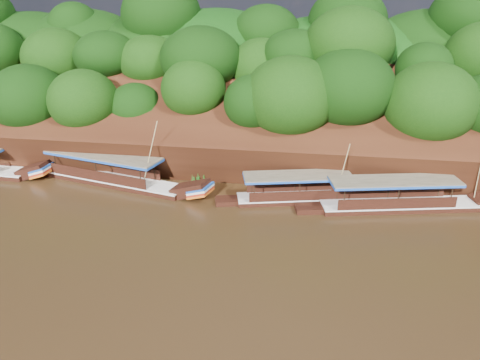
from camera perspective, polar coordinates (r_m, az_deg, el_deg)
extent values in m
plane|color=black|center=(31.08, 3.40, -7.92)|extent=(160.00, 160.00, 0.00)
cube|color=black|center=(44.48, 5.63, 6.46)|extent=(120.00, 16.12, 13.64)
cube|color=black|center=(55.05, 6.19, 5.80)|extent=(120.00, 24.00, 12.00)
ellipsoid|color=#163C0A|center=(58.87, -25.23, 13.92)|extent=(20.00, 10.00, 8.00)
ellipsoid|color=#163C0A|center=(44.26, -2.28, 6.47)|extent=(18.00, 8.00, 6.40)
ellipsoid|color=#163C0A|center=(50.18, 6.43, 14.92)|extent=(24.00, 11.00, 8.40)
cube|color=black|center=(37.97, 19.04, -3.26)|extent=(12.52, 4.74, 0.87)
cube|color=silver|center=(37.80, 19.12, -2.70)|extent=(12.53, 4.80, 0.10)
cube|color=brown|center=(36.78, 18.38, -0.05)|extent=(9.97, 4.47, 0.12)
cube|color=#1948A5|center=(36.82, 18.36, -0.22)|extent=(9.97, 4.47, 0.17)
cylinder|color=tan|center=(38.85, 27.10, 0.63)|extent=(0.61, 1.46, 4.67)
cube|color=black|center=(37.56, 7.93, -2.46)|extent=(10.92, 4.46, 0.81)
cube|color=silver|center=(37.40, 7.96, -1.93)|extent=(10.93, 4.52, 0.09)
cube|color=black|center=(39.03, 16.69, -1.24)|extent=(2.83, 2.04, 1.51)
cube|color=#1948A5|center=(39.17, 17.65, -0.84)|extent=(1.65, 1.81, 0.55)
cube|color=#AF2813|center=(39.29, 17.60, -1.25)|extent=(1.65, 1.81, 0.55)
cube|color=brown|center=(36.57, 7.08, 0.57)|extent=(8.72, 4.19, 0.11)
cube|color=#1948A5|center=(36.61, 7.08, 0.41)|extent=(8.72, 4.19, 0.16)
cylinder|color=tan|center=(36.71, 12.43, 1.17)|extent=(0.72, 0.74, 4.50)
cube|color=black|center=(41.86, -15.14, -0.37)|extent=(13.70, 5.49, 0.92)
cube|color=silver|center=(41.69, -15.20, 0.19)|extent=(13.71, 5.56, 0.10)
cube|color=black|center=(37.57, -5.99, -1.15)|extent=(3.50, 2.42, 1.82)
cube|color=#1948A5|center=(37.07, -4.86, -0.92)|extent=(2.04, 2.11, 0.68)
cube|color=#AF2813|center=(37.21, -4.84, -1.41)|extent=(2.04, 2.11, 0.68)
cube|color=brown|center=(41.50, -16.41, 2.96)|extent=(10.93, 5.10, 0.12)
cube|color=#1948A5|center=(41.54, -16.39, 2.80)|extent=(10.93, 5.10, 0.18)
cylinder|color=tan|center=(38.22, -10.93, 3.12)|extent=(1.57, 0.43, 5.48)
cube|color=black|center=(45.01, -23.81, 1.07)|extent=(2.95, 1.85, 1.73)
cube|color=#1948A5|center=(44.48, -23.08, 1.38)|extent=(1.57, 1.85, 0.62)
cube|color=#AF2813|center=(44.60, -23.01, 0.95)|extent=(1.57, 1.85, 0.62)
cone|color=#216E1B|center=(45.14, -20.72, 1.86)|extent=(1.50, 1.50, 1.83)
cone|color=#216E1B|center=(41.83, -11.62, 1.30)|extent=(1.50, 1.50, 1.82)
cone|color=#216E1B|center=(40.18, -5.09, 0.51)|extent=(1.50, 1.50, 1.45)
cone|color=#216E1B|center=(39.20, 6.85, -0.07)|extent=(1.50, 1.50, 1.55)
cone|color=#216E1B|center=(39.56, 14.05, 0.17)|extent=(1.50, 1.50, 2.26)
cone|color=#216E1B|center=(40.09, 21.98, -1.13)|extent=(1.50, 1.50, 1.51)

